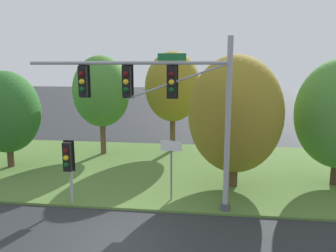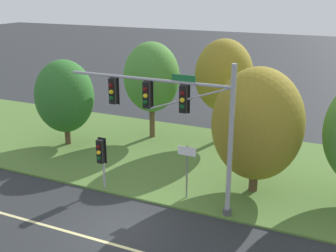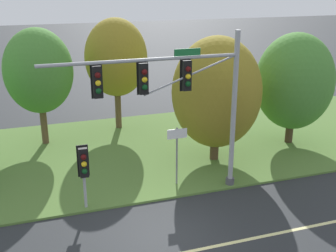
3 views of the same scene
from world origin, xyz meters
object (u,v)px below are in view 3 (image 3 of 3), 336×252
(tree_left_of_mast, at_px, (38,71))
(tree_behind_signpost, at_px, (116,58))
(tree_tall_centre, at_px, (294,82))
(traffic_signal_mast, at_px, (179,92))
(pedestrian_signal_near_kerb, at_px, (84,165))
(route_sign_post, at_px, (177,147))
(tree_mid_verge, at_px, (217,93))

(tree_left_of_mast, bearing_deg, tree_behind_signpost, 16.20)
(tree_left_of_mast, xyz_separation_m, tree_tall_centre, (13.29, -4.24, -0.61))
(traffic_signal_mast, bearing_deg, tree_behind_signpost, 94.11)
(pedestrian_signal_near_kerb, xyz_separation_m, tree_left_of_mast, (-1.19, 8.12, 2.20))
(tree_behind_signpost, bearing_deg, route_sign_post, -84.05)
(tree_behind_signpost, bearing_deg, tree_mid_verge, -59.93)
(tree_left_of_mast, bearing_deg, route_sign_post, -52.87)
(traffic_signal_mast, bearing_deg, tree_mid_verge, 43.54)
(tree_behind_signpost, distance_m, tree_tall_centre, 10.40)
(tree_left_of_mast, xyz_separation_m, tree_mid_verge, (8.24, -5.07, -0.60))
(pedestrian_signal_near_kerb, distance_m, route_sign_post, 4.34)
(pedestrian_signal_near_kerb, height_order, tree_mid_verge, tree_mid_verge)
(tree_mid_verge, distance_m, tree_tall_centre, 5.12)
(tree_left_of_mast, distance_m, tree_behind_signpost, 4.74)
(route_sign_post, xyz_separation_m, tree_tall_centre, (7.87, 2.93, 1.74))
(tree_left_of_mast, distance_m, tree_mid_verge, 9.69)
(traffic_signal_mast, height_order, tree_mid_verge, traffic_signal_mast)
(tree_mid_verge, bearing_deg, traffic_signal_mast, -136.46)
(traffic_signal_mast, xyz_separation_m, tree_tall_centre, (8.09, 3.71, -1.02))
(pedestrian_signal_near_kerb, relative_size, tree_left_of_mast, 0.43)
(traffic_signal_mast, relative_size, tree_mid_verge, 1.29)
(traffic_signal_mast, distance_m, tree_behind_signpost, 9.29)
(route_sign_post, relative_size, tree_mid_verge, 0.43)
(tree_mid_verge, bearing_deg, tree_behind_signpost, 120.07)
(tree_behind_signpost, xyz_separation_m, tree_mid_verge, (3.70, -6.39, -0.85))
(tree_mid_verge, relative_size, tree_tall_centre, 1.02)
(pedestrian_signal_near_kerb, height_order, tree_behind_signpost, tree_behind_signpost)
(traffic_signal_mast, distance_m, tree_left_of_mast, 9.51)
(route_sign_post, relative_size, tree_left_of_mast, 0.42)
(route_sign_post, distance_m, tree_behind_signpost, 8.92)
(route_sign_post, xyz_separation_m, tree_behind_signpost, (-0.88, 8.49, 2.60))
(traffic_signal_mast, distance_m, pedestrian_signal_near_kerb, 4.80)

